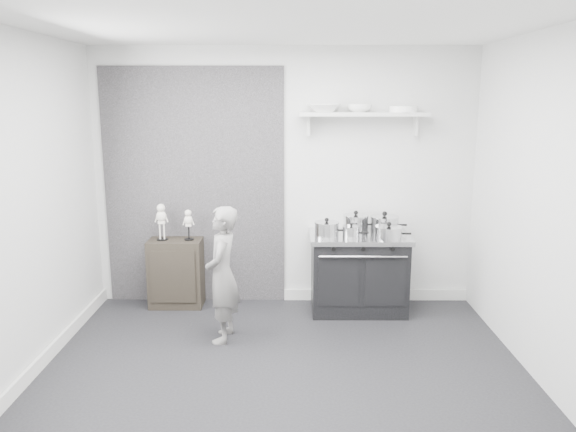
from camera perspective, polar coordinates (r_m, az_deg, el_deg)
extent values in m
plane|color=black|center=(4.63, -0.61, -16.23)|extent=(4.00, 4.00, 0.00)
cube|color=silver|center=(5.94, -0.39, 3.87)|extent=(4.00, 0.02, 2.70)
cube|color=silver|center=(2.43, -1.29, -8.20)|extent=(4.00, 0.02, 2.70)
cube|color=silver|center=(4.65, -26.14, 0.36)|extent=(0.02, 3.60, 2.70)
cube|color=silver|center=(4.59, 25.17, 0.32)|extent=(0.02, 3.60, 2.70)
cube|color=silver|center=(4.11, -0.69, 19.15)|extent=(4.00, 3.60, 0.02)
cube|color=black|center=(6.03, -9.47, 2.87)|extent=(1.90, 0.02, 2.50)
cube|color=silver|center=(6.30, 8.84, -7.90)|extent=(2.00, 0.03, 0.12)
cube|color=silver|center=(5.03, -24.55, -14.18)|extent=(0.03, 3.60, 0.12)
cube|color=silver|center=(5.80, 7.65, 10.22)|extent=(1.30, 0.26, 0.04)
cube|color=silver|center=(5.83, 2.09, 9.15)|extent=(0.03, 0.12, 0.20)
cube|color=silver|center=(5.97, 12.84, 8.93)|extent=(0.03, 0.12, 0.20)
cube|color=black|center=(5.89, 7.17, -5.96)|extent=(0.96, 0.57, 0.77)
cube|color=silver|center=(5.77, 7.27, -2.12)|extent=(1.02, 0.61, 0.05)
cube|color=black|center=(5.59, 5.16, -6.71)|extent=(0.40, 0.02, 0.50)
cube|color=black|center=(5.64, 9.85, -6.64)|extent=(0.40, 0.02, 0.50)
cylinder|color=silver|center=(5.50, 7.63, -4.13)|extent=(0.86, 0.02, 0.02)
cylinder|color=black|center=(5.47, 4.64, -3.33)|extent=(0.04, 0.03, 0.04)
cylinder|color=black|center=(5.50, 7.64, -3.32)|extent=(0.04, 0.03, 0.04)
cylinder|color=black|center=(5.54, 10.59, -3.29)|extent=(0.04, 0.03, 0.04)
cube|color=black|center=(6.09, -11.29, -5.69)|extent=(0.56, 0.32, 0.72)
imported|color=slate|center=(5.11, -6.69, -5.92)|extent=(0.33, 0.48, 1.25)
cylinder|color=#BDBEC0|center=(5.62, 3.94, -1.45)|extent=(0.24, 0.24, 0.14)
cylinder|color=#BDBEC0|center=(5.60, 3.95, -0.68)|extent=(0.25, 0.25, 0.01)
sphere|color=black|center=(5.60, 3.96, -0.39)|extent=(0.04, 0.04, 0.04)
cylinder|color=black|center=(5.63, 5.56, -1.45)|extent=(0.10, 0.02, 0.02)
cylinder|color=#BDBEC0|center=(5.84, 6.88, -0.85)|extent=(0.26, 0.26, 0.17)
cylinder|color=#BDBEC0|center=(5.82, 6.91, 0.04)|extent=(0.26, 0.26, 0.02)
sphere|color=black|center=(5.81, 6.91, 0.33)|extent=(0.05, 0.05, 0.05)
cylinder|color=black|center=(5.86, 8.51, -0.85)|extent=(0.10, 0.02, 0.02)
cylinder|color=#BDBEC0|center=(5.89, 9.75, -0.90)|extent=(0.29, 0.29, 0.16)
cylinder|color=#BDBEC0|center=(5.87, 9.78, -0.09)|extent=(0.30, 0.30, 0.01)
sphere|color=black|center=(5.86, 9.79, 0.23)|extent=(0.05, 0.05, 0.05)
cylinder|color=black|center=(5.92, 11.51, -0.90)|extent=(0.10, 0.02, 0.02)
cylinder|color=#BDBEC0|center=(5.61, 10.19, -1.77)|extent=(0.26, 0.26, 0.11)
cylinder|color=#BDBEC0|center=(5.60, 10.21, -1.13)|extent=(0.27, 0.27, 0.01)
sphere|color=black|center=(5.59, 10.23, -0.82)|extent=(0.05, 0.05, 0.05)
cylinder|color=black|center=(5.65, 11.91, -1.76)|extent=(0.10, 0.02, 0.02)
cylinder|color=#BDBEC0|center=(5.61, 6.42, -1.70)|extent=(0.17, 0.17, 0.11)
cylinder|color=#BDBEC0|center=(5.60, 6.44, -1.10)|extent=(0.17, 0.17, 0.01)
sphere|color=black|center=(5.60, 6.44, -0.87)|extent=(0.03, 0.03, 0.03)
cylinder|color=black|center=(5.63, 7.69, -1.69)|extent=(0.10, 0.02, 0.02)
imported|color=white|center=(5.76, 3.68, 10.90)|extent=(0.34, 0.34, 0.08)
imported|color=white|center=(5.79, 7.24, 10.82)|extent=(0.25, 0.25, 0.08)
cylinder|color=white|center=(5.86, 11.61, 10.60)|extent=(0.28, 0.28, 0.06)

